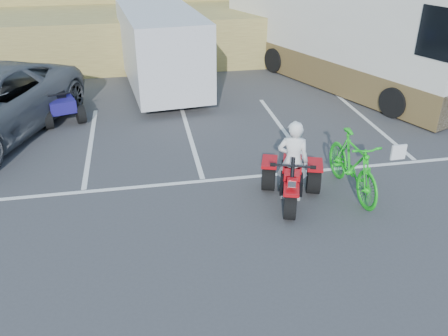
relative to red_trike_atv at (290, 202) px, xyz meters
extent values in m
plane|color=#3D3D40|center=(-1.71, -1.17, 0.00)|extent=(100.00, 100.00, 0.00)
cube|color=white|center=(-4.41, 3.83, 0.00)|extent=(0.12, 5.00, 0.01)
cube|color=white|center=(-1.71, 3.83, 0.00)|extent=(0.12, 5.00, 0.01)
cube|color=white|center=(0.99, 3.83, 0.00)|extent=(0.12, 5.00, 0.01)
cube|color=white|center=(3.69, 3.83, 0.00)|extent=(0.12, 5.00, 0.01)
cube|color=white|center=(-1.71, 1.23, 0.00)|extent=(28.00, 0.12, 0.01)
cube|color=olive|center=(-1.71, 12.83, 1.00)|extent=(40.00, 6.00, 2.00)
imported|color=white|center=(0.05, 0.14, 0.90)|extent=(0.76, 0.62, 1.81)
imported|color=#14BF19|center=(1.42, 0.16, 0.68)|extent=(0.73, 2.30, 1.37)
cube|color=silver|center=(-2.14, 8.14, 1.50)|extent=(2.92, 6.03, 2.42)
cylinder|color=black|center=(-2.14, 8.14, 0.34)|extent=(2.19, 0.90, 0.68)
cube|color=silver|center=(4.29, 7.98, 1.92)|extent=(6.47, 10.58, 3.74)
cube|color=brown|center=(4.29, 7.98, 0.57)|extent=(6.52, 10.60, 1.04)
camera|label=1|loc=(-2.97, -8.27, 5.42)|focal=38.00mm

